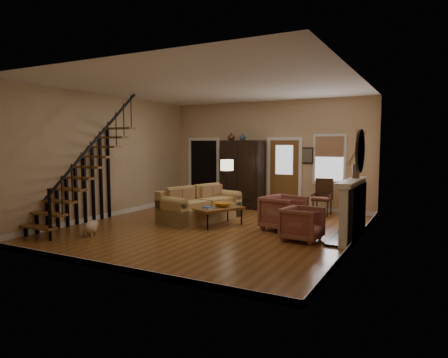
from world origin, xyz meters
The scene contains 15 objects.
room centered at (-0.41, 1.76, 1.51)m, with size 7.00×7.33×3.30m.
staircase centered at (-2.78, -1.30, 1.60)m, with size 0.94×2.80×3.20m, color brown, non-canonical shape.
fireplace centered at (3.13, 0.50, 0.74)m, with size 0.33×1.95×2.30m.
armoire centered at (-0.70, 3.15, 1.05)m, with size 1.30×0.60×2.10m, color black, non-canonical shape.
vase_a centered at (-1.05, 3.05, 2.22)m, with size 0.24×0.24×0.25m, color #4C2619.
vase_b centered at (-0.65, 3.05, 2.21)m, with size 0.20×0.20×0.21m, color #334C60.
sofa centered at (-0.74, 0.69, 0.41)m, with size 0.96×2.22×0.83m, color tan, non-canonical shape.
coffee_table centered at (-0.04, 0.36, 0.23)m, with size 0.69×1.18×0.45m, color brown, non-canonical shape.
bowl centered at (0.01, 0.51, 0.50)m, with size 0.40×0.40×0.10m, color #C77817.
books centered at (-0.16, 0.06, 0.48)m, with size 0.22×0.30×0.06m, color beige, non-canonical shape.
armchair_left centered at (2.22, -0.14, 0.35)m, with size 0.75×0.77×0.70m, color maroon.
armchair_right centered at (1.54, 0.64, 0.40)m, with size 0.86×0.88×0.81m, color maroon.
floor_lamp centered at (-0.48, 1.67, 0.78)m, with size 0.36×0.36×1.56m, color black, non-canonical shape.
side_chair centered at (1.85, 2.95, 0.51)m, with size 0.54×0.54×1.02m, color #362011, non-canonical shape.
dog centered at (-1.98, -1.88, 0.17)m, with size 0.27×0.46×0.33m, color beige, non-canonical shape.
Camera 1 is at (4.58, -8.07, 2.01)m, focal length 32.00 mm.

